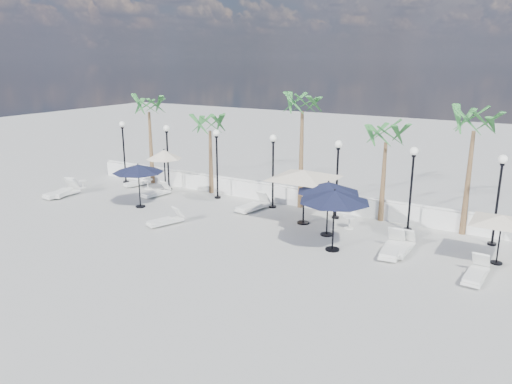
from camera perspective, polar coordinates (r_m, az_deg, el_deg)
The scene contains 32 objects.
ground at distance 20.96m, azimuth -6.76°, elevation -6.24°, with size 100.00×100.00×0.00m, color #A5A49F.
balustrade at distance 26.82m, azimuth 2.95°, elevation -0.29°, with size 26.00×0.30×1.01m.
lamppost_0 at distance 31.81m, azimuth -14.92°, elevation 5.41°, with size 0.36×0.36×3.84m.
lamppost_1 at distance 29.44m, azimuth -10.11°, elevation 4.93°, with size 0.36×0.36×3.84m.
lamppost_2 at distance 27.32m, azimuth -4.50°, elevation 4.33°, with size 0.36×0.36×3.84m.
lamppost_3 at distance 25.49m, azimuth 1.96°, elevation 3.58°, with size 0.36×0.36×3.84m.
lamppost_4 at distance 24.04m, azimuth 9.29°, elevation 2.68°, with size 0.36×0.36×3.84m.
lamppost_5 at distance 23.04m, azimuth 17.40°, elevation 1.63°, with size 0.36×0.36×3.84m.
lamppost_6 at distance 22.54m, azimuth 26.04°, elevation 0.47°, with size 0.36×0.36×3.84m.
palm_0 at distance 31.08m, azimuth -12.15°, elevation 9.17°, with size 2.60×2.60×5.50m.
palm_1 at distance 28.33m, azimuth -5.29°, elevation 7.29°, with size 2.60×2.60×4.70m.
palm_2 at distance 25.26m, azimuth 5.32°, elevation 9.44°, with size 2.60×2.60×6.10m.
palm_3 at distance 23.89m, azimuth 14.64°, elevation 5.87°, with size 2.60×2.60×4.90m.
palm_4 at distance 23.05m, azimuth 23.66°, elevation 6.72°, with size 2.60×2.60×5.70m.
lounger_0 at distance 30.07m, azimuth -21.31°, elevation -0.03°, with size 0.81×2.12×0.78m.
lounger_1 at distance 30.33m, azimuth -21.07°, elevation 0.13°, with size 1.33×2.21×0.79m.
lounger_2 at distance 31.23m, azimuth -13.43°, elevation 1.05°, with size 0.99×1.77×0.63m.
lounger_3 at distance 28.68m, azimuth -11.34°, elevation -0.04°, with size 0.88×1.86×0.67m.
lounger_4 at distance 23.77m, azimuth -10.31°, elevation -3.19°, with size 1.15×1.87×0.67m.
lounger_5 at distance 25.54m, azimuth -0.32°, elevation -1.55°, with size 1.04×2.14×0.77m.
lounger_6 at distance 20.94m, azimuth 16.31°, elevation -6.08°, with size 0.68×1.95×0.72m.
lounger_7 at distance 20.68m, azimuth 15.31°, elevation -6.19°, with size 0.91×2.20×0.80m.
lounger_8 at distance 19.43m, azimuth 23.85°, elevation -8.52°, with size 0.73×1.93×0.71m.
side_table_0 at distance 31.70m, azimuth -19.20°, elevation 0.94°, with size 0.46×0.46×0.45m.
side_table_1 at distance 30.40m, azimuth -12.26°, elevation 1.01°, with size 0.60×0.60×0.58m.
side_table_2 at distance 23.25m, azimuth 10.59°, elevation -3.31°, with size 0.58×0.58×0.57m.
parasol_navy_left at distance 26.38m, azimuth -13.33°, elevation 2.61°, with size 2.65×2.65×2.33m.
parasol_navy_mid at distance 19.99m, azimuth 8.97°, elevation -0.50°, with size 2.89×2.89×2.59m.
parasol_navy_right at distance 21.71m, azimuth 8.27°, elevation 0.52°, with size 2.77×2.77×2.48m.
parasol_cream_sq_a at distance 23.05m, azimuth 5.56°, elevation 2.47°, with size 5.66×5.66×2.78m.
parasol_cream_sq_b at distance 20.69m, azimuth 26.36°, elevation -2.40°, with size 4.17×4.17×2.09m.
parasol_cream_small at distance 29.23m, azimuth -10.46°, elevation 4.17°, with size 2.05×2.05×2.52m.
Camera 1 is at (12.00, -15.40, 7.62)m, focal length 35.00 mm.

